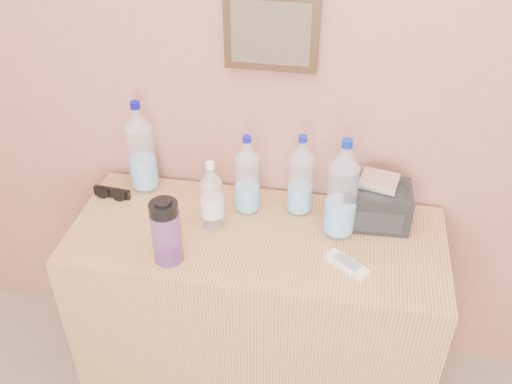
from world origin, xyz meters
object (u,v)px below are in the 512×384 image
Objects in this scene: pet_large_a at (141,152)px; pet_small at (212,199)px; pet_large_c at (301,179)px; pet_large_d at (342,194)px; pet_large_b at (247,178)px; ac_remote at (347,265)px; sunglasses at (112,193)px; nalgene_bottle at (166,231)px; toiletry_bag at (376,203)px; dresser at (256,314)px; foil_packet at (379,181)px.

pet_large_a is 0.35m from pet_small.
pet_large_a is 1.40× the size of pet_small.
pet_large_d reaches higher than pet_large_c.
pet_large_b is 0.45m from ac_remote.
ac_remote is (0.87, -0.22, -0.01)m from sunglasses.
nalgene_bottle is at bearing -123.49° from pet_large_b.
pet_large_c is at bearing 25.33° from pet_small.
toiletry_bag is at bearing 25.98° from nalgene_bottle.
nalgene_bottle reaches higher than toiletry_bag.
pet_large_c is 1.21× the size of pet_small.
pet_small is at bearing -8.25° from sunglasses.
pet_large_d is 0.23m from ac_remote.
dresser is 0.63m from toiletry_bag.
dresser is 5.51× the size of nalgene_bottle.
pet_large_b is 1.18× the size of pet_small.
foil_packet is at bearing 6.29° from sunglasses.
pet_large_c reaches higher than foil_packet.
toiletry_bag is (0.54, 0.12, -0.03)m from pet_small.
dresser is at bearing -163.94° from ac_remote.
ac_remote is at bearing -15.71° from pet_small.
pet_large_d is 2.99× the size of foil_packet.
sunglasses is at bearing 178.93° from toiletry_bag.
sunglasses is 1.16× the size of foil_packet.
pet_large_b is at bearing 46.95° from pet_small.
pet_large_a is at bearing 176.49° from foil_packet.
toiletry_bag reaches higher than dresser.
pet_large_c is 0.26m from foil_packet.
pet_large_c reaches higher than dresser.
pet_large_b is at bearing 178.95° from toiletry_bag.
sunglasses is 0.96m from foil_packet.
pet_large_d reaches higher than dresser.
pet_large_c is at bearing 40.61° from nalgene_bottle.
pet_small is at bearing -154.67° from pet_large_c.
nalgene_bottle is 1.64× the size of sunglasses.
sunglasses is at bearing -178.28° from foil_packet.
pet_small is at bearing -133.05° from pet_large_b.
dresser is 0.52m from ac_remote.
pet_small is 2.09× the size of foil_packet.
pet_small is (-0.28, -0.13, -0.02)m from pet_large_c.
ac_remote is 1.22× the size of foil_packet.
pet_large_a reaches higher than sunglasses.
pet_large_c is at bearing 8.05° from sunglasses.
pet_small is 1.71× the size of ac_remote.
pet_large_a is 2.40× the size of ac_remote.
pet_large_d is (0.27, 0.06, 0.56)m from dresser.
nalgene_bottle is at bearing -138.68° from ac_remote.
toiletry_bag is at bearing 35.60° from pet_large_d.
foil_packet is at bearing 12.46° from pet_small.
dresser is 0.70m from sunglasses.
pet_large_c is at bearing 159.82° from ac_remote.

